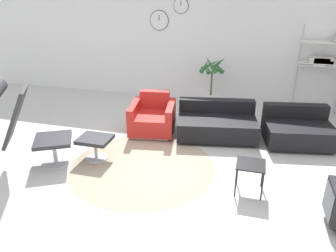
% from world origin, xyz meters
% --- Properties ---
extents(ground_plane, '(12.00, 12.00, 0.00)m').
position_xyz_m(ground_plane, '(0.00, 0.00, 0.00)').
color(ground_plane, silver).
extents(wall_back, '(12.00, 0.09, 2.80)m').
position_xyz_m(wall_back, '(-0.00, 3.16, 1.40)').
color(wall_back, white).
rests_on(wall_back, ground_plane).
extents(round_rug, '(2.25, 2.25, 0.01)m').
position_xyz_m(round_rug, '(-0.20, -0.30, 0.00)').
color(round_rug, tan).
rests_on(round_rug, ground_plane).
extents(lounge_chair, '(1.15, 0.96, 1.34)m').
position_xyz_m(lounge_chair, '(-1.86, -0.73, 0.78)').
color(lounge_chair, '#BCBCC1').
rests_on(lounge_chair, ground_plane).
extents(ottoman, '(0.51, 0.43, 0.37)m').
position_xyz_m(ottoman, '(-1.00, -0.26, 0.28)').
color(ottoman, '#BCBCC1').
rests_on(ottoman, ground_plane).
extents(armchair_red, '(0.93, 0.97, 0.72)m').
position_xyz_m(armchair_red, '(-0.44, 1.00, 0.27)').
color(armchair_red, silver).
rests_on(armchair_red, ground_plane).
extents(couch_low, '(1.53, 1.10, 0.62)m').
position_xyz_m(couch_low, '(0.75, 1.11, 0.24)').
color(couch_low, black).
rests_on(couch_low, ground_plane).
extents(couch_second, '(1.26, 1.05, 0.62)m').
position_xyz_m(couch_second, '(2.15, 1.21, 0.24)').
color(couch_second, black).
rests_on(couch_second, ground_plane).
extents(side_table, '(0.38, 0.38, 0.43)m').
position_xyz_m(side_table, '(1.41, -0.55, 0.37)').
color(side_table, black).
rests_on(side_table, ground_plane).
extents(potted_plant, '(0.62, 0.61, 1.21)m').
position_xyz_m(potted_plant, '(0.41, 2.65, 0.51)').
color(potted_plant, silver).
rests_on(potted_plant, ground_plane).
extents(shelf_unit, '(0.95, 0.28, 1.86)m').
position_xyz_m(shelf_unit, '(2.70, 2.93, 1.22)').
color(shelf_unit, '#BCBCC1').
rests_on(shelf_unit, ground_plane).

